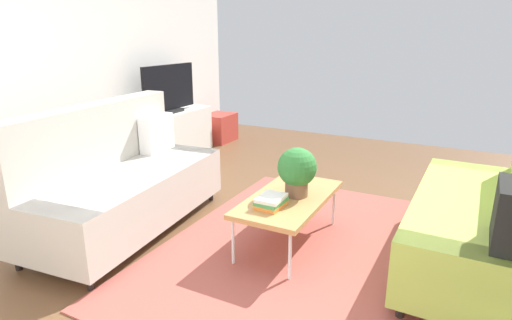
{
  "coord_description": "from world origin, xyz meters",
  "views": [
    {
      "loc": [
        -3.0,
        -1.22,
        1.69
      ],
      "look_at": [
        0.01,
        0.35,
        0.65
      ],
      "focal_mm": 29.43,
      "sensor_mm": 36.0,
      "label": 1
    }
  ],
  "objects_px": {
    "bottle_1": "(158,107)",
    "tv": "(169,89)",
    "bottle_0": "(152,108)",
    "table_book_0": "(271,205)",
    "vase_0": "(136,113)",
    "couch_beige": "(122,181)",
    "couch_green": "(488,215)",
    "tv_console": "(171,135)",
    "storage_trunk": "(219,128)",
    "potted_plant": "(297,170)",
    "coffee_table": "(289,199)"
  },
  "relations": [
    {
      "from": "couch_green",
      "to": "potted_plant",
      "type": "bearing_deg",
      "value": 100.95
    },
    {
      "from": "bottle_0",
      "to": "couch_green",
      "type": "bearing_deg",
      "value": -103.16
    },
    {
      "from": "storage_trunk",
      "to": "vase_0",
      "type": "bearing_deg",
      "value": 174.9
    },
    {
      "from": "couch_beige",
      "to": "vase_0",
      "type": "height_order",
      "value": "couch_beige"
    },
    {
      "from": "vase_0",
      "to": "bottle_1",
      "type": "bearing_deg",
      "value": -16.29
    },
    {
      "from": "storage_trunk",
      "to": "table_book_0",
      "type": "bearing_deg",
      "value": -141.55
    },
    {
      "from": "couch_beige",
      "to": "couch_green",
      "type": "height_order",
      "value": "same"
    },
    {
      "from": "couch_beige",
      "to": "storage_trunk",
      "type": "xyz_separation_m",
      "value": [
        3.06,
        0.93,
        -0.22
      ]
    },
    {
      "from": "bottle_1",
      "to": "tv",
      "type": "bearing_deg",
      "value": 4.21
    },
    {
      "from": "couch_beige",
      "to": "couch_green",
      "type": "bearing_deg",
      "value": 97.91
    },
    {
      "from": "tv_console",
      "to": "storage_trunk",
      "type": "xyz_separation_m",
      "value": [
        1.1,
        -0.1,
        -0.1
      ]
    },
    {
      "from": "storage_trunk",
      "to": "bottle_1",
      "type": "bearing_deg",
      "value": 177.5
    },
    {
      "from": "storage_trunk",
      "to": "vase_0",
      "type": "height_order",
      "value": "vase_0"
    },
    {
      "from": "tv_console",
      "to": "potted_plant",
      "type": "relative_size",
      "value": 3.51
    },
    {
      "from": "couch_beige",
      "to": "tv_console",
      "type": "xyz_separation_m",
      "value": [
        1.96,
        1.03,
        -0.12
      ]
    },
    {
      "from": "storage_trunk",
      "to": "coffee_table",
      "type": "bearing_deg",
      "value": -138.56
    },
    {
      "from": "tv_console",
      "to": "storage_trunk",
      "type": "relative_size",
      "value": 2.69
    },
    {
      "from": "storage_trunk",
      "to": "vase_0",
      "type": "xyz_separation_m",
      "value": [
        -1.68,
        0.15,
        0.5
      ]
    },
    {
      "from": "couch_beige",
      "to": "table_book_0",
      "type": "relative_size",
      "value": 8.22
    },
    {
      "from": "couch_beige",
      "to": "couch_green",
      "type": "relative_size",
      "value": 1.03
    },
    {
      "from": "couch_beige",
      "to": "tv",
      "type": "bearing_deg",
      "value": -158.17
    },
    {
      "from": "couch_green",
      "to": "table_book_0",
      "type": "height_order",
      "value": "couch_green"
    },
    {
      "from": "table_book_0",
      "to": "vase_0",
      "type": "xyz_separation_m",
      "value": [
        1.24,
        2.47,
        0.29
      ]
    },
    {
      "from": "table_book_0",
      "to": "tv_console",
      "type": "bearing_deg",
      "value": 53.01
    },
    {
      "from": "bottle_0",
      "to": "bottle_1",
      "type": "bearing_deg",
      "value": 0.0
    },
    {
      "from": "couch_beige",
      "to": "table_book_0",
      "type": "height_order",
      "value": "couch_beige"
    },
    {
      "from": "tv_console",
      "to": "tv",
      "type": "bearing_deg",
      "value": -90.0
    },
    {
      "from": "couch_green",
      "to": "bottle_1",
      "type": "relative_size",
      "value": 8.48
    },
    {
      "from": "coffee_table",
      "to": "tv_console",
      "type": "relative_size",
      "value": 0.79
    },
    {
      "from": "couch_green",
      "to": "bottle_0",
      "type": "height_order",
      "value": "couch_green"
    },
    {
      "from": "tv_console",
      "to": "bottle_1",
      "type": "distance_m",
      "value": 0.51
    },
    {
      "from": "bottle_0",
      "to": "bottle_1",
      "type": "distance_m",
      "value": 0.11
    },
    {
      "from": "couch_green",
      "to": "vase_0",
      "type": "relative_size",
      "value": 11.87
    },
    {
      "from": "storage_trunk",
      "to": "couch_beige",
      "type": "bearing_deg",
      "value": -163.02
    },
    {
      "from": "bottle_0",
      "to": "couch_beige",
      "type": "bearing_deg",
      "value": -147.73
    },
    {
      "from": "coffee_table",
      "to": "bottle_1",
      "type": "xyz_separation_m",
      "value": [
        1.3,
        2.42,
        0.36
      ]
    },
    {
      "from": "potted_plant",
      "to": "vase_0",
      "type": "relative_size",
      "value": 2.47
    },
    {
      "from": "storage_trunk",
      "to": "bottle_1",
      "type": "relative_size",
      "value": 2.3
    },
    {
      "from": "storage_trunk",
      "to": "bottle_1",
      "type": "xyz_separation_m",
      "value": [
        -1.37,
        0.06,
        0.53
      ]
    },
    {
      "from": "potted_plant",
      "to": "vase_0",
      "type": "height_order",
      "value": "potted_plant"
    },
    {
      "from": "couch_green",
      "to": "table_book_0",
      "type": "xyz_separation_m",
      "value": [
        -0.54,
        1.45,
        -0.01
      ]
    },
    {
      "from": "table_book_0",
      "to": "vase_0",
      "type": "height_order",
      "value": "vase_0"
    },
    {
      "from": "vase_0",
      "to": "bottle_1",
      "type": "xyz_separation_m",
      "value": [
        0.31,
        -0.09,
        0.03
      ]
    },
    {
      "from": "bottle_0",
      "to": "potted_plant",
      "type": "bearing_deg",
      "value": -114.79
    },
    {
      "from": "couch_green",
      "to": "table_book_0",
      "type": "distance_m",
      "value": 1.55
    },
    {
      "from": "couch_beige",
      "to": "tv_console",
      "type": "height_order",
      "value": "couch_beige"
    },
    {
      "from": "couch_green",
      "to": "potted_plant",
      "type": "distance_m",
      "value": 1.41
    },
    {
      "from": "coffee_table",
      "to": "bottle_0",
      "type": "distance_m",
      "value": 2.71
    },
    {
      "from": "storage_trunk",
      "to": "potted_plant",
      "type": "xyz_separation_m",
      "value": [
        -2.62,
        -2.4,
        0.42
      ]
    },
    {
      "from": "couch_beige",
      "to": "tv",
      "type": "distance_m",
      "value": 2.27
    }
  ]
}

